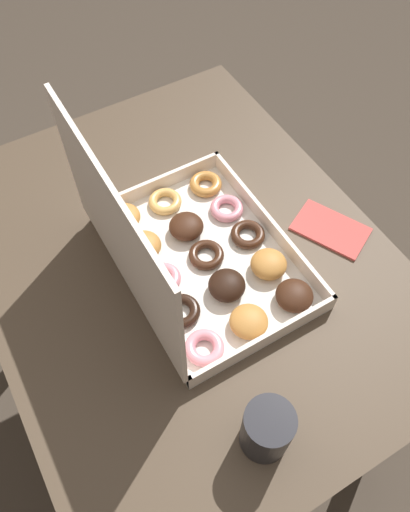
% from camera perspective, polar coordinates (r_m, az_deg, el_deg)
% --- Properties ---
extents(ground_plane, '(8.00, 8.00, 0.00)m').
position_cam_1_polar(ground_plane, '(1.68, -1.46, -14.70)').
color(ground_plane, '#42382D').
extents(dining_table, '(0.97, 0.76, 0.77)m').
position_cam_1_polar(dining_table, '(1.09, -2.17, -3.88)').
color(dining_table, '#4C3D2D').
rests_on(dining_table, ground_plane).
extents(donut_box, '(0.42, 0.31, 0.34)m').
position_cam_1_polar(donut_box, '(0.92, -1.80, 0.19)').
color(donut_box, silver).
rests_on(donut_box, dining_table).
extents(coffee_mug, '(0.08, 0.08, 0.11)m').
position_cam_1_polar(coffee_mug, '(0.80, 7.08, -19.07)').
color(coffee_mug, '#232328').
rests_on(coffee_mug, dining_table).
extents(paper_napkin, '(0.17, 0.15, 0.01)m').
position_cam_1_polar(paper_napkin, '(1.05, 14.16, 3.01)').
color(paper_napkin, '#CC4C47').
rests_on(paper_napkin, dining_table).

